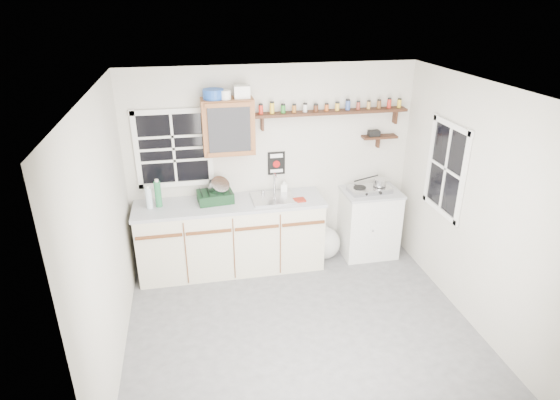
{
  "coord_description": "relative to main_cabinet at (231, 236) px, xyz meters",
  "views": [
    {
      "loc": [
        -1.0,
        -3.91,
        3.24
      ],
      "look_at": [
        -0.11,
        0.55,
        1.23
      ],
      "focal_mm": 30.0,
      "sensor_mm": 36.0,
      "label": 1
    }
  ],
  "objects": [
    {
      "name": "room",
      "position": [
        0.58,
        -1.3,
        0.79
      ],
      "size": [
        3.64,
        3.24,
        2.54
      ],
      "color": "#4F4F52",
      "rests_on": "ground"
    },
    {
      "name": "main_cabinet",
      "position": [
        0.0,
        0.0,
        0.0
      ],
      "size": [
        2.31,
        0.63,
        0.92
      ],
      "color": "beige",
      "rests_on": "floor"
    },
    {
      "name": "right_cabinet",
      "position": [
        1.83,
        0.03,
        -0.01
      ],
      "size": [
        0.73,
        0.57,
        0.91
      ],
      "color": "silver",
      "rests_on": "floor"
    },
    {
      "name": "sink",
      "position": [
        0.54,
        0.01,
        0.47
      ],
      "size": [
        0.52,
        0.44,
        0.29
      ],
      "color": "#AFAFB4",
      "rests_on": "main_cabinet"
    },
    {
      "name": "upper_cabinet",
      "position": [
        0.03,
        0.14,
        1.36
      ],
      "size": [
        0.6,
        0.32,
        0.65
      ],
      "color": "#5D3017",
      "rests_on": "wall_back"
    },
    {
      "name": "upper_cabinet_clutter",
      "position": [
        0.01,
        0.14,
        1.75
      ],
      "size": [
        0.53,
        0.24,
        0.14
      ],
      "color": "#1945A3",
      "rests_on": "upper_cabinet"
    },
    {
      "name": "spice_shelf",
      "position": [
        1.3,
        0.21,
        1.47
      ],
      "size": [
        1.91,
        0.18,
        0.35
      ],
      "color": "black",
      "rests_on": "wall_back"
    },
    {
      "name": "secondary_shelf",
      "position": [
        1.94,
        0.22,
        1.12
      ],
      "size": [
        0.45,
        0.16,
        0.24
      ],
      "color": "black",
      "rests_on": "wall_back"
    },
    {
      "name": "warning_sign",
      "position": [
        0.63,
        0.29,
        0.82
      ],
      "size": [
        0.22,
        0.02,
        0.3
      ],
      "color": "black",
      "rests_on": "wall_back"
    },
    {
      "name": "window_back",
      "position": [
        -0.62,
        0.29,
        1.09
      ],
      "size": [
        0.93,
        0.03,
        0.98
      ],
      "color": "black",
      "rests_on": "wall_back"
    },
    {
      "name": "window_right",
      "position": [
        2.37,
        -0.75,
        0.99
      ],
      "size": [
        0.03,
        0.78,
        1.08
      ],
      "color": "black",
      "rests_on": "wall_back"
    },
    {
      "name": "water_bottles",
      "position": [
        -0.88,
        0.04,
        0.61
      ],
      "size": [
        0.18,
        0.1,
        0.34
      ],
      "color": "silver",
      "rests_on": "main_cabinet"
    },
    {
      "name": "dish_rack",
      "position": [
        -0.15,
        0.06,
        0.56
      ],
      "size": [
        0.45,
        0.35,
        0.31
      ],
      "rotation": [
        0.0,
        0.0,
        0.11
      ],
      "color": "black",
      "rests_on": "main_cabinet"
    },
    {
      "name": "soap_bottle",
      "position": [
        0.71,
        0.17,
        0.55
      ],
      "size": [
        0.09,
        0.09,
        0.18
      ],
      "primitive_type": "imported",
      "rotation": [
        0.0,
        0.0,
        -0.15
      ],
      "color": "silver",
      "rests_on": "main_cabinet"
    },
    {
      "name": "rag",
      "position": [
        0.84,
        -0.12,
        0.47
      ],
      "size": [
        0.15,
        0.14,
        0.02
      ],
      "primitive_type": "cube",
      "rotation": [
        0.0,
        0.0,
        0.09
      ],
      "color": "maroon",
      "rests_on": "main_cabinet"
    },
    {
      "name": "hotplate",
      "position": [
        1.8,
        0.01,
        0.48
      ],
      "size": [
        0.55,
        0.32,
        0.08
      ],
      "rotation": [
        0.0,
        0.0,
        0.07
      ],
      "color": "#AFAFB4",
      "rests_on": "right_cabinet"
    },
    {
      "name": "saucepan",
      "position": [
        1.92,
        0.01,
        0.57
      ],
      "size": [
        0.36,
        0.27,
        0.17
      ],
      "rotation": [
        0.0,
        0.0,
        -0.71
      ],
      "color": "#AFAFB4",
      "rests_on": "hotplate"
    },
    {
      "name": "trash_bag",
      "position": [
        1.24,
        0.03,
        -0.26
      ],
      "size": [
        0.42,
        0.38,
        0.48
      ],
      "color": "beige",
      "rests_on": "floor"
    }
  ]
}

